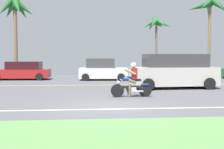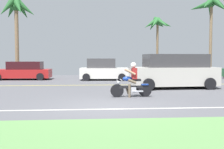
{
  "view_description": "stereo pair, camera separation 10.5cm",
  "coord_description": "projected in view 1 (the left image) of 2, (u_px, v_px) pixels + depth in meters",
  "views": [
    {
      "loc": [
        -0.76,
        -9.39,
        1.68
      ],
      "look_at": [
        0.38,
        3.65,
        0.9
      ],
      "focal_mm": 43.62,
      "sensor_mm": 36.0,
      "label": 1
    },
    {
      "loc": [
        -0.65,
        -9.4,
        1.68
      ],
      "look_at": [
        0.38,
        3.65,
        0.9
      ],
      "focal_mm": 43.62,
      "sensor_mm": 36.0,
      "label": 2
    }
  ],
  "objects": [
    {
      "name": "palm_tree_0",
      "position": [
        157.0,
        26.0,
        25.56
      ],
      "size": [
        2.85,
        2.64,
        5.62
      ],
      "color": "brown",
      "rests_on": "ground"
    },
    {
      "name": "parked_car_2",
      "position": [
        167.0,
        70.0,
        22.82
      ],
      "size": [
        4.52,
        1.89,
        1.47
      ],
      "color": "beige",
      "rests_on": "ground"
    },
    {
      "name": "grass_median",
      "position": [
        127.0,
        141.0,
        5.43
      ],
      "size": [
        56.0,
        3.8,
        0.06
      ],
      "primitive_type": "cube",
      "color": "#5B8C4C",
      "rests_on": "ground"
    },
    {
      "name": "suv_nearby",
      "position": [
        174.0,
        72.0,
        15.35
      ],
      "size": [
        4.97,
        2.35,
        1.92
      ],
      "color": "beige",
      "rests_on": "ground"
    },
    {
      "name": "lane_line_far",
      "position": [
        100.0,
        85.0,
        17.11
      ],
      "size": [
        50.4,
        0.12,
        0.01
      ],
      "primitive_type": "cube",
      "color": "yellow",
      "rests_on": "ground"
    },
    {
      "name": "parked_car_1",
      "position": [
        103.0,
        70.0,
        21.1
      ],
      "size": [
        3.79,
        2.21,
        1.67
      ],
      "color": "white",
      "rests_on": "ground"
    },
    {
      "name": "lane_line_near",
      "position": [
        111.0,
        109.0,
        9.01
      ],
      "size": [
        50.4,
        0.12,
        0.01
      ],
      "primitive_type": "cube",
      "color": "silver",
      "rests_on": "ground"
    },
    {
      "name": "motorcyclist",
      "position": [
        132.0,
        82.0,
        11.81
      ],
      "size": [
        1.81,
        0.59,
        1.51
      ],
      "color": "black",
      "rests_on": "ground"
    },
    {
      "name": "ground",
      "position": [
        105.0,
        95.0,
        12.49
      ],
      "size": [
        56.0,
        30.0,
        0.04
      ],
      "primitive_type": "cube",
      "color": "#545459"
    },
    {
      "name": "palm_tree_2",
      "position": [
        210.0,
        8.0,
        24.89
      ],
      "size": [
        3.84,
        3.87,
        7.45
      ],
      "color": "#846B4C",
      "rests_on": "ground"
    },
    {
      "name": "parked_car_0",
      "position": [
        22.0,
        71.0,
        21.46
      ],
      "size": [
        4.46,
        2.08,
        1.43
      ],
      "color": "#AD1E1E",
      "rests_on": "ground"
    },
    {
      "name": "palm_tree_1",
      "position": [
        16.0,
        12.0,
        24.1
      ],
      "size": [
        3.33,
        3.47,
        7.03
      ],
      "color": "#846B4C",
      "rests_on": "ground"
    }
  ]
}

